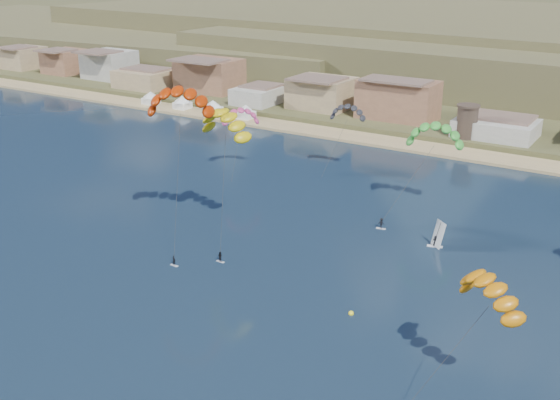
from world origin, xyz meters
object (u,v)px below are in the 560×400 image
Objects in this scene: watchtower at (467,121)px; kitesurfer_yellow at (225,119)px; kitesurfer_green at (435,131)px; windsurfer at (436,239)px; kitesurfer_orange at (491,286)px; buoy at (351,313)px; kitesurfer_red at (179,96)px.

kitesurfer_yellow is (-19.27, -76.85, 13.94)m from watchtower.
kitesurfer_green is 22.82m from windsurfer.
kitesurfer_orange reaches higher than buoy.
watchtower reaches higher than buoy.
kitesurfer_orange is 57.06m from kitesurfer_green.
watchtower is at bearing 98.09° from buoy.
kitesurfer_yellow is at bearing 154.30° from buoy.
buoy is (5.11, -44.26, -15.38)m from kitesurfer_green.
kitesurfer_green is at bearing 46.40° from kitesurfer_yellow.
kitesurfer_red reaches higher than watchtower.
windsurfer reaches higher than buoy.
kitesurfer_orange is 23.02× the size of buoy.
kitesurfer_green is (-24.98, 51.24, 2.40)m from kitesurfer_orange.
kitesurfer_red is at bearing -106.37° from watchtower.
kitesurfer_red is 45.79m from buoy.
watchtower is 87.97m from kitesurfer_red.
buoy is (32.41, -15.60, -20.18)m from kitesurfer_yellow.
buoy is (37.39, -9.89, -24.50)m from kitesurfer_red.
windsurfer is at bearing -76.61° from watchtower.
kitesurfer_green is (8.04, -48.19, 9.14)m from watchtower.
buoy is at bearing -25.70° from kitesurfer_yellow.
kitesurfer_orange is (33.02, -99.43, 6.74)m from watchtower.
kitesurfer_orange is 24.75m from buoy.
kitesurfer_yellow is 5.29× the size of windsurfer.
buoy is at bearing -83.42° from kitesurfer_green.
kitesurfer_red is 8.72m from kitesurfer_yellow.
kitesurfer_red is 49.28m from windsurfer.
watchtower is 66.60m from windsurfer.
buoy is at bearing 160.65° from kitesurfer_orange.
kitesurfer_red reaches higher than kitesurfer_green.
kitesurfer_orange reaches higher than watchtower.
kitesurfer_yellow reaches higher than windsurfer.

